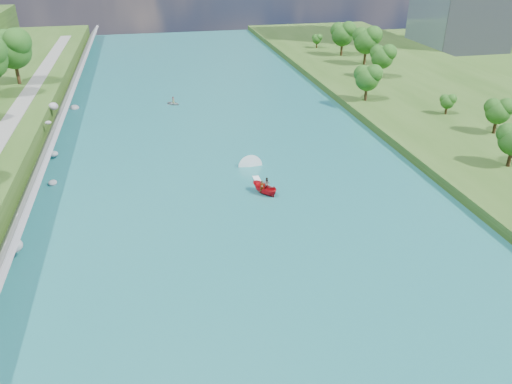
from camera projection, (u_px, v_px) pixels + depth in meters
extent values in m
plane|color=#2D5119|center=(260.00, 253.00, 53.74)|extent=(260.00, 260.00, 0.00)
cube|color=#1A6464|center=(229.00, 175.00, 71.07)|extent=(55.00, 240.00, 0.10)
cube|color=slate|center=(34.00, 182.00, 65.31)|extent=(3.54, 236.00, 4.05)
ellipsoid|color=gray|center=(13.00, 246.00, 52.00)|extent=(1.89, 1.91, 1.43)
ellipsoid|color=gray|center=(22.00, 216.00, 57.16)|extent=(1.45, 1.27, 0.89)
ellipsoid|color=gray|center=(53.00, 183.00, 68.30)|extent=(1.17, 1.44, 0.72)
ellipsoid|color=gray|center=(54.00, 154.00, 76.06)|extent=(1.24, 1.12, 0.90)
ellipsoid|color=gray|center=(48.00, 123.00, 81.56)|extent=(1.04, 0.88, 0.58)
ellipsoid|color=gray|center=(53.00, 106.00, 89.30)|extent=(1.71, 1.75, 1.37)
ellipsoid|color=gray|center=(74.00, 108.00, 98.50)|extent=(1.83, 2.20, 1.18)
ellipsoid|color=#264D14|center=(13.00, 52.00, 98.87)|extent=(7.76, 7.76, 12.94)
ellipsoid|color=#264D14|center=(498.00, 113.00, 80.48)|extent=(4.18, 4.18, 6.97)
ellipsoid|color=#264D14|center=(447.00, 102.00, 89.80)|extent=(2.64, 2.64, 4.40)
ellipsoid|color=#264D14|center=(367.00, 80.00, 96.43)|extent=(4.97, 4.97, 8.29)
ellipsoid|color=#264D14|center=(382.00, 58.00, 111.94)|extent=(5.29, 5.29, 8.82)
ellipsoid|color=#264D14|center=(366.00, 42.00, 123.30)|extent=(6.55, 6.55, 10.92)
ellipsoid|color=#264D14|center=(343.00, 36.00, 132.76)|extent=(6.21, 6.21, 10.34)
ellipsoid|color=#264D14|center=(317.00, 40.00, 143.19)|extent=(2.76, 2.76, 4.60)
imported|color=red|center=(264.00, 188.00, 65.62)|extent=(3.45, 4.09, 1.52)
imported|color=#66605B|center=(262.00, 187.00, 64.99)|extent=(0.65, 0.44, 1.73)
imported|color=#66605B|center=(267.00, 183.00, 65.96)|extent=(0.82, 0.64, 1.67)
cube|color=white|center=(259.00, 183.00, 68.56)|extent=(0.90, 5.00, 0.06)
imported|color=gray|center=(173.00, 103.00, 100.57)|extent=(3.32, 3.27, 0.56)
imported|color=#66605B|center=(173.00, 100.00, 100.28)|extent=(0.67, 0.46, 1.33)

